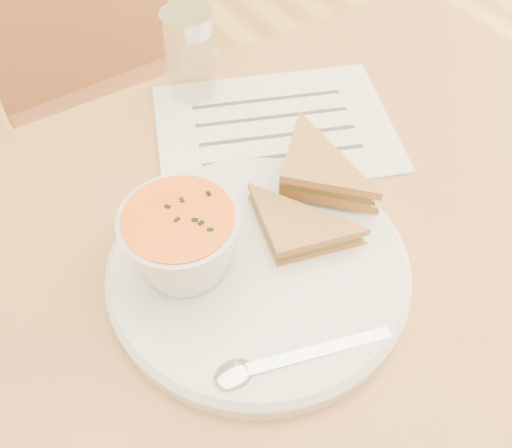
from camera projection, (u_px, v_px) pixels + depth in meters
dining_table at (275, 410)px, 0.86m from camera, size 1.00×0.70×0.75m
chair_far at (130, 123)px, 1.17m from camera, size 0.41×0.41×0.89m
plate at (258, 269)px, 0.56m from camera, size 0.34×0.34×0.02m
soup_bowl at (182, 244)px, 0.52m from camera, size 0.11×0.11×0.07m
sandwich_half_a at (277, 262)px, 0.54m from camera, size 0.12×0.12×0.03m
sandwich_half_b at (279, 187)px, 0.58m from camera, size 0.15×0.15×0.03m
spoon at (296, 358)px, 0.48m from camera, size 0.19×0.09×0.01m
paper_menu at (275, 127)px, 0.70m from camera, size 0.34×0.30×0.00m
condiment_shaker at (190, 55)px, 0.70m from camera, size 0.07×0.07×0.11m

